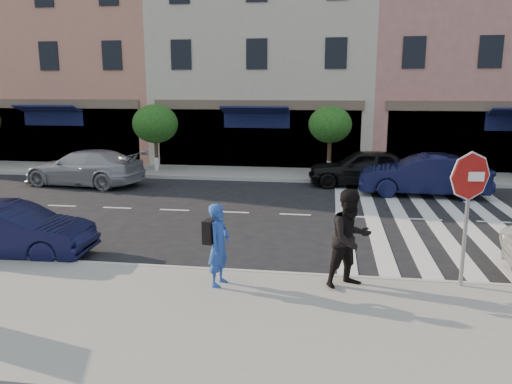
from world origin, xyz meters
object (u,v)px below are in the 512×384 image
at_px(car_far_left, 84,168).
at_px(car_far_mid, 364,168).
at_px(stop_sign, 469,190).
at_px(walker, 350,239).
at_px(photographer, 219,245).
at_px(car_near_mid, 10,231).
at_px(car_far_right, 423,175).

bearing_deg(car_far_left, car_far_mid, 105.12).
distance_m(stop_sign, walker, 2.42).
distance_m(photographer, car_near_mid, 5.57).
distance_m(stop_sign, photographer, 4.90).
bearing_deg(car_far_left, car_near_mid, 23.99).
bearing_deg(car_far_mid, car_far_right, 53.23).
relative_size(walker, car_far_left, 0.38).
xyz_separation_m(photographer, car_far_right, (5.56, 9.92, -0.20)).
relative_size(car_near_mid, car_far_mid, 0.87).
distance_m(car_far_left, car_far_mid, 11.50).
height_order(photographer, car_far_left, photographer).
relative_size(photographer, walker, 0.85).
height_order(photographer, car_near_mid, photographer).
relative_size(photographer, car_far_left, 0.33).
height_order(car_far_left, car_far_right, car_far_right).
bearing_deg(car_far_left, photographer, 46.25).
xyz_separation_m(stop_sign, car_far_left, (-12.66, 9.27, -1.35)).
xyz_separation_m(photographer, car_far_mid, (3.48, 11.42, -0.21)).
bearing_deg(car_near_mid, car_far_right, -54.66).
relative_size(stop_sign, car_near_mid, 0.68).
bearing_deg(walker, car_far_right, 37.56).
bearing_deg(photographer, car_far_right, -17.36).
height_order(stop_sign, car_far_mid, stop_sign).
bearing_deg(car_far_right, car_far_left, -87.83).
bearing_deg(stop_sign, car_far_left, 137.68).
bearing_deg(car_near_mid, walker, -99.97).
bearing_deg(photographer, car_far_left, 50.53).
bearing_deg(car_far_right, photographer, -27.10).
distance_m(stop_sign, car_far_mid, 10.93).
xyz_separation_m(photographer, car_near_mid, (-5.40, 1.32, -0.33)).
bearing_deg(stop_sign, car_far_mid, 90.54).
height_order(stop_sign, photographer, stop_sign).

